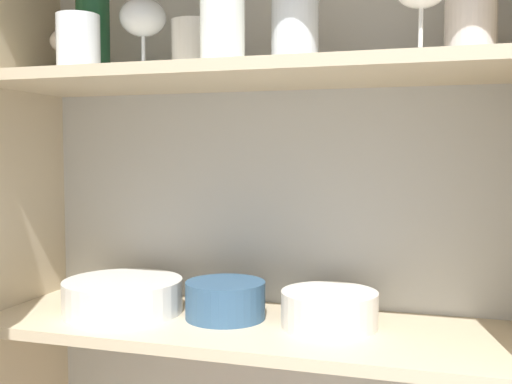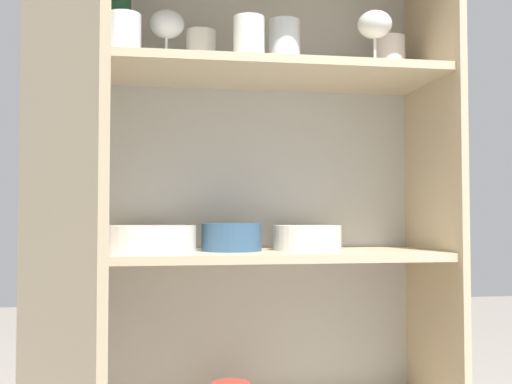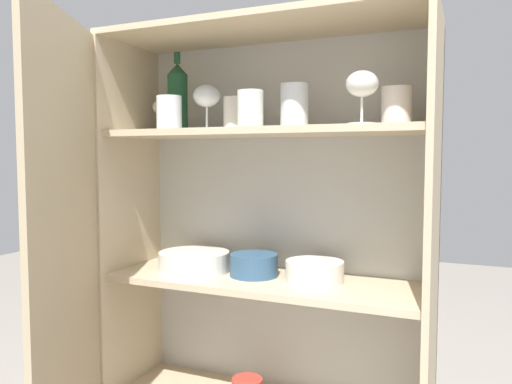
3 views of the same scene
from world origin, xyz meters
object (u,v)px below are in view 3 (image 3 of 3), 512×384
Objects in this scene: wine_bottle at (178,97)px; mixing_bowl_large at (315,270)px; plate_stack_white at (194,262)px; serving_bowl_small at (254,264)px.

wine_bottle is 1.50× the size of mixing_bowl_large.
wine_bottle is 1.13× the size of plate_stack_white.
wine_bottle reaches higher than serving_bowl_small.
serving_bowl_small is at bearing -178.74° from mixing_bowl_large.
plate_stack_white is 0.39m from mixing_bowl_large.
plate_stack_white is 0.20m from serving_bowl_small.
plate_stack_white and mixing_bowl_large have the same top height.
wine_bottle is 1.74× the size of serving_bowl_small.
mixing_bowl_large is at bearing 3.31° from plate_stack_white.
plate_stack_white is 1.33× the size of mixing_bowl_large.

